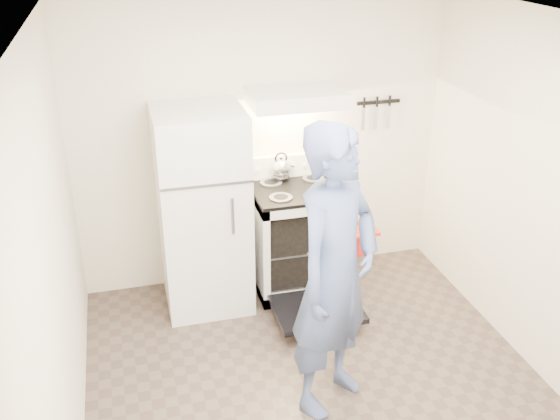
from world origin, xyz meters
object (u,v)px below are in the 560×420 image
object	(u,v)px
refrigerator	(203,211)
stove_body	(297,239)
tea_kettle	(281,166)
dutch_oven	(355,238)
person	(335,274)

from	to	relation	value
refrigerator	stove_body	distance (m)	0.90
refrigerator	stove_body	xyz separation A→B (m)	(0.81, 0.02, -0.39)
stove_body	tea_kettle	xyz separation A→B (m)	(-0.09, 0.22, 0.61)
refrigerator	dutch_oven	xyz separation A→B (m)	(0.90, -1.06, 0.17)
refrigerator	tea_kettle	world-z (taller)	refrigerator
stove_body	person	size ratio (longest dim) A/B	0.46
person	dutch_oven	distance (m)	0.46
refrigerator	tea_kettle	xyz separation A→B (m)	(0.72, 0.24, 0.22)
person	stove_body	bearing A→B (deg)	46.73
refrigerator	stove_body	bearing A→B (deg)	1.77
stove_body	person	distance (m)	1.55
tea_kettle	dutch_oven	bearing A→B (deg)	-82.16
refrigerator	person	xyz separation A→B (m)	(0.63, -1.42, 0.14)
refrigerator	dutch_oven	size ratio (longest dim) A/B	4.76
tea_kettle	dutch_oven	world-z (taller)	tea_kettle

